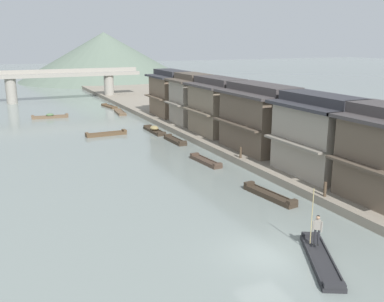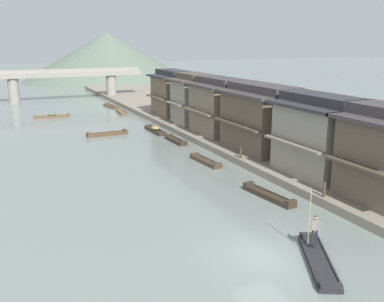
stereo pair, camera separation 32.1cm
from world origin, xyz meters
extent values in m
plane|color=gray|center=(0.00, 0.00, 0.00)|extent=(400.00, 400.00, 0.00)
cube|color=gray|center=(16.12, 30.00, 0.30)|extent=(18.00, 110.00, 0.60)
cube|color=#232326|center=(1.96, -1.89, 0.11)|extent=(3.49, 5.25, 0.22)
cube|color=#232326|center=(0.76, -4.13, 0.32)|extent=(1.01, 0.77, 0.20)
cube|color=#232326|center=(3.17, 0.35, 0.32)|extent=(1.01, 0.77, 0.20)
cube|color=#232326|center=(2.40, -2.13, 0.26)|extent=(2.38, 4.34, 0.08)
cube|color=#232326|center=(1.53, -1.66, 0.26)|extent=(2.38, 4.34, 0.08)
cube|color=black|center=(2.57, -0.92, 0.45)|extent=(0.23, 0.23, 0.05)
cylinder|color=#232328|center=(2.60, -0.89, 0.86)|extent=(0.11, 0.11, 0.78)
cube|color=black|center=(2.44, -0.79, 0.45)|extent=(0.23, 0.23, 0.05)
cylinder|color=#232328|center=(2.47, -0.77, 0.86)|extent=(0.11, 0.11, 0.78)
cube|color=gray|center=(2.53, -0.83, 1.51)|extent=(0.37, 0.37, 0.52)
cylinder|color=gray|center=(2.64, -1.02, 1.44)|extent=(0.08, 0.08, 0.56)
cylinder|color=gray|center=(2.34, -0.72, 1.44)|extent=(0.08, 0.08, 0.56)
sphere|color=#A37A5B|center=(2.53, -0.83, 1.91)|extent=(0.20, 0.20, 0.20)
sphere|color=black|center=(2.54, -0.82, 1.93)|extent=(0.18, 0.18, 0.18)
cylinder|color=tan|center=(2.25, -0.69, 1.96)|extent=(0.04, 0.04, 3.00)
cube|color=brown|center=(-4.58, 46.55, 0.14)|extent=(4.96, 1.22, 0.28)
cube|color=brown|center=(-2.28, 46.35, 0.40)|extent=(0.42, 0.75, 0.25)
cube|color=brown|center=(-6.87, 46.74, 0.40)|extent=(0.42, 0.75, 0.25)
cube|color=brown|center=(-4.55, 46.91, 0.32)|extent=(4.40, 0.45, 0.08)
cube|color=brown|center=(-4.61, 46.18, 0.32)|extent=(4.40, 0.45, 0.08)
ellipsoid|color=#4C6B42|center=(-4.58, 46.55, 0.48)|extent=(1.08, 0.81, 0.40)
cube|color=#423328|center=(4.89, 16.66, 0.12)|extent=(1.20, 4.32, 0.25)
cube|color=#423328|center=(4.75, 18.64, 0.36)|extent=(0.82, 0.42, 0.22)
cube|color=#423328|center=(5.04, 14.68, 0.36)|extent=(0.82, 0.42, 0.22)
cube|color=#423328|center=(4.50, 16.63, 0.29)|extent=(0.36, 3.77, 0.08)
cube|color=#423328|center=(5.29, 16.69, 0.29)|extent=(0.36, 3.77, 0.08)
cube|color=brown|center=(5.51, 46.44, 0.10)|extent=(1.57, 4.78, 0.21)
cube|color=brown|center=(5.73, 48.63, 0.30)|extent=(1.03, 0.46, 0.19)
cube|color=brown|center=(5.29, 44.25, 0.30)|extent=(1.03, 0.46, 0.19)
cube|color=brown|center=(5.00, 46.49, 0.25)|extent=(0.50, 4.18, 0.08)
cube|color=brown|center=(6.02, 46.39, 0.25)|extent=(0.50, 4.18, 0.08)
cube|color=brown|center=(5.60, 53.25, 0.09)|extent=(1.66, 4.63, 0.19)
cube|color=brown|center=(5.28, 55.35, 0.28)|extent=(0.94, 0.49, 0.17)
cube|color=brown|center=(5.92, 51.16, 0.28)|extent=(0.94, 0.49, 0.17)
cube|color=brown|center=(5.15, 53.18, 0.23)|extent=(0.69, 4.00, 0.08)
cube|color=brown|center=(6.05, 53.32, 0.23)|extent=(0.69, 4.00, 0.08)
cube|color=#33281E|center=(5.42, 31.37, 0.12)|extent=(1.09, 5.18, 0.23)
cube|color=#33281E|center=(5.43, 33.81, 0.34)|extent=(0.97, 0.36, 0.21)
cube|color=#33281E|center=(5.42, 28.93, 0.34)|extent=(0.97, 0.36, 0.21)
cube|color=#33281E|center=(4.93, 31.37, 0.27)|extent=(0.09, 4.68, 0.08)
cube|color=#33281E|center=(5.92, 31.37, 0.27)|extent=(0.09, 4.68, 0.08)
ellipsoid|color=olive|center=(5.42, 31.37, 0.50)|extent=(0.97, 1.36, 0.53)
cube|color=#33281E|center=(5.62, 25.43, 0.13)|extent=(1.02, 4.14, 0.27)
cube|color=#33281E|center=(5.58, 27.34, 0.39)|extent=(0.84, 0.38, 0.24)
cube|color=#33281E|center=(5.67, 23.53, 0.39)|extent=(0.84, 0.38, 0.24)
cube|color=#33281E|center=(5.20, 25.42, 0.31)|extent=(0.17, 3.62, 0.08)
cube|color=#33281E|center=(6.04, 25.44, 0.31)|extent=(0.17, 3.62, 0.08)
cube|color=#33281E|center=(4.96, 6.87, 0.14)|extent=(1.40, 4.79, 0.28)
cube|color=#33281E|center=(4.69, 9.07, 0.41)|extent=(0.80, 0.45, 0.25)
cube|color=#33281E|center=(5.22, 4.67, 0.41)|extent=(0.80, 0.45, 0.25)
cube|color=#33281E|center=(4.58, 6.83, 0.32)|extent=(0.58, 4.21, 0.08)
cube|color=#33281E|center=(5.34, 6.92, 0.32)|extent=(0.58, 4.21, 0.08)
cube|color=brown|center=(-0.27, 31.90, 0.13)|extent=(4.67, 1.17, 0.27)
cube|color=brown|center=(1.90, 31.97, 0.38)|extent=(0.39, 0.92, 0.24)
cube|color=brown|center=(-2.44, 31.83, 0.38)|extent=(0.39, 0.92, 0.24)
cube|color=brown|center=(-0.28, 32.37, 0.31)|extent=(4.14, 0.22, 0.08)
cube|color=brown|center=(-0.25, 31.43, 0.31)|extent=(4.14, 0.22, 0.08)
cube|color=#4D4135|center=(8.07, 1.48, 3.20)|extent=(0.70, 6.39, 0.16)
cube|color=gray|center=(10.57, 8.61, 3.20)|extent=(4.31, 6.44, 5.20)
cube|color=gray|center=(8.07, 8.61, 3.20)|extent=(0.70, 6.44, 0.16)
cube|color=#2D2D33|center=(10.57, 8.61, 5.92)|extent=(5.21, 7.34, 0.24)
cube|color=#2D2D33|center=(10.57, 8.61, 6.39)|extent=(2.59, 7.34, 0.70)
cube|color=brown|center=(10.85, 16.97, 3.20)|extent=(4.86, 7.46, 5.20)
cube|color=#4D4135|center=(8.07, 16.97, 3.20)|extent=(0.70, 7.46, 0.16)
cube|color=#3D3838|center=(10.85, 16.97, 5.92)|extent=(5.76, 8.36, 0.24)
cube|color=#3D3838|center=(10.85, 16.97, 6.39)|extent=(2.91, 8.36, 0.70)
cube|color=#7F705B|center=(10.78, 25.16, 3.20)|extent=(4.72, 6.25, 5.20)
cube|color=brown|center=(8.07, 25.16, 3.20)|extent=(0.70, 6.25, 0.16)
cube|color=#3D3838|center=(10.78, 25.16, 5.92)|extent=(5.62, 7.15, 0.24)
cube|color=#3D3838|center=(10.78, 25.16, 6.39)|extent=(2.83, 7.15, 0.70)
cube|color=gray|center=(10.72, 31.81, 3.20)|extent=(4.60, 4.50, 5.20)
cube|color=gray|center=(8.07, 31.81, 3.20)|extent=(0.70, 4.50, 0.16)
cube|color=#4C4238|center=(10.72, 31.81, 5.92)|extent=(5.50, 5.40, 0.24)
cube|color=#4C4238|center=(10.72, 31.81, 6.39)|extent=(2.76, 5.40, 0.70)
cube|color=#75604C|center=(10.61, 38.47, 3.20)|extent=(4.39, 6.04, 5.20)
cube|color=brown|center=(8.07, 38.47, 3.20)|extent=(0.70, 6.04, 0.16)
cube|color=#2D2D33|center=(10.61, 38.47, 5.92)|extent=(5.29, 6.94, 0.24)
cube|color=#2D2D33|center=(10.61, 38.47, 6.39)|extent=(2.63, 6.94, 0.70)
cylinder|color=#473828|center=(7.47, 4.19, 1.10)|extent=(0.20, 0.20, 1.00)
cylinder|color=#473828|center=(7.47, 14.95, 1.09)|extent=(0.20, 0.20, 0.97)
cube|color=gray|center=(0.00, 64.38, 4.60)|extent=(28.43, 2.40, 0.60)
cylinder|color=gray|center=(-8.53, 64.38, 2.15)|extent=(1.80, 1.80, 4.30)
cylinder|color=gray|center=(8.53, 64.38, 2.15)|extent=(1.80, 1.80, 4.30)
cube|color=gray|center=(0.00, 65.38, 5.25)|extent=(28.43, 0.30, 0.70)
cone|color=#5B6B5B|center=(17.41, 102.79, 6.35)|extent=(45.38, 45.38, 12.69)
camera|label=1|loc=(-12.04, -16.96, 10.68)|focal=40.98mm
camera|label=2|loc=(-11.75, -17.09, 10.68)|focal=40.98mm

